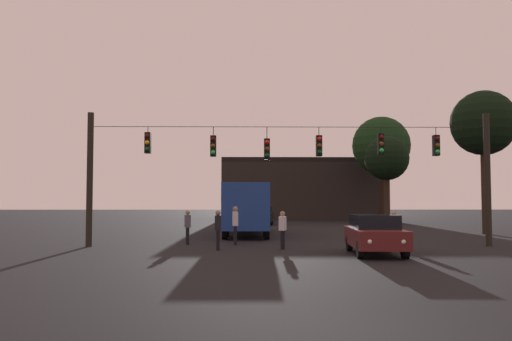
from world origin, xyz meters
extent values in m
plane|color=black|center=(0.00, 24.50, 0.00)|extent=(168.00, 168.00, 0.00)
cylinder|color=black|center=(-9.04, 16.25, 3.02)|extent=(0.28, 0.28, 6.05)
cylinder|color=black|center=(9.04, 16.25, 3.02)|extent=(0.28, 0.28, 6.05)
cylinder|color=black|center=(0.00, 16.25, 5.41)|extent=(18.08, 0.02, 0.02)
cylinder|color=black|center=(-6.45, 16.25, 5.28)|extent=(0.03, 0.03, 0.25)
cube|color=black|center=(-6.45, 16.25, 4.67)|extent=(0.26, 0.32, 0.95)
sphere|color=#510A0A|center=(-6.45, 16.07, 4.97)|extent=(0.20, 0.20, 0.20)
sphere|color=orange|center=(-6.45, 16.07, 4.67)|extent=(0.20, 0.20, 0.20)
sphere|color=#0C4219|center=(-6.45, 16.07, 4.37)|extent=(0.20, 0.20, 0.20)
cylinder|color=black|center=(-3.48, 16.25, 5.21)|extent=(0.03, 0.03, 0.39)
cube|color=black|center=(-3.48, 16.25, 4.53)|extent=(0.26, 0.32, 0.95)
sphere|color=#510A0A|center=(-3.48, 16.07, 4.83)|extent=(0.20, 0.20, 0.20)
sphere|color=#5B3D0C|center=(-3.48, 16.07, 4.53)|extent=(0.20, 0.20, 0.20)
sphere|color=#1EE04C|center=(-3.48, 16.07, 4.23)|extent=(0.20, 0.20, 0.20)
cylinder|color=black|center=(-1.04, 16.25, 5.14)|extent=(0.03, 0.03, 0.53)
cube|color=black|center=(-1.04, 16.25, 4.40)|extent=(0.26, 0.32, 0.95)
sphere|color=red|center=(-1.04, 16.07, 4.70)|extent=(0.20, 0.20, 0.20)
sphere|color=#5B3D0C|center=(-1.04, 16.07, 4.40)|extent=(0.20, 0.20, 0.20)
sphere|color=#0C4219|center=(-1.04, 16.07, 4.10)|extent=(0.20, 0.20, 0.20)
cylinder|color=black|center=(1.34, 16.25, 5.21)|extent=(0.03, 0.03, 0.38)
cube|color=black|center=(1.34, 16.25, 4.55)|extent=(0.26, 0.32, 0.95)
sphere|color=red|center=(1.34, 16.07, 4.85)|extent=(0.20, 0.20, 0.20)
sphere|color=#5B3D0C|center=(1.34, 16.07, 4.55)|extent=(0.20, 0.20, 0.20)
sphere|color=#0C4219|center=(1.34, 16.07, 4.25)|extent=(0.20, 0.20, 0.20)
cylinder|color=black|center=(4.16, 16.25, 5.26)|extent=(0.03, 0.03, 0.29)
cube|color=black|center=(4.16, 16.25, 4.63)|extent=(0.26, 0.32, 0.95)
sphere|color=#510A0A|center=(4.16, 16.07, 4.93)|extent=(0.20, 0.20, 0.20)
sphere|color=#5B3D0C|center=(4.16, 16.07, 4.63)|extent=(0.20, 0.20, 0.20)
sphere|color=#1EE04C|center=(4.16, 16.07, 4.33)|extent=(0.20, 0.20, 0.20)
cylinder|color=black|center=(6.71, 16.25, 5.23)|extent=(0.03, 0.03, 0.35)
cube|color=black|center=(6.71, 16.25, 4.57)|extent=(0.26, 0.32, 0.95)
sphere|color=#510A0A|center=(6.71, 16.07, 4.87)|extent=(0.20, 0.20, 0.20)
sphere|color=#5B3D0C|center=(6.71, 16.07, 4.57)|extent=(0.20, 0.20, 0.20)
sphere|color=#1EE04C|center=(6.71, 16.07, 4.27)|extent=(0.20, 0.20, 0.20)
cube|color=navy|center=(-1.99, 24.78, 1.75)|extent=(2.54, 11.01, 2.50)
cube|color=black|center=(-1.99, 24.78, 2.36)|extent=(2.58, 10.35, 0.70)
cylinder|color=black|center=(-3.09, 28.74, 0.50)|extent=(0.28, 1.00, 1.00)
cylinder|color=black|center=(-0.87, 28.74, 0.50)|extent=(0.28, 1.00, 1.00)
cylinder|color=black|center=(-3.11, 22.58, 0.50)|extent=(0.28, 1.00, 1.00)
cylinder|color=black|center=(-0.89, 22.58, 0.50)|extent=(0.28, 1.00, 1.00)
cylinder|color=black|center=(-3.12, 20.60, 0.50)|extent=(0.28, 1.00, 1.00)
cylinder|color=black|center=(-0.90, 20.60, 0.50)|extent=(0.28, 1.00, 1.00)
cube|color=beige|center=(-1.98, 28.08, 2.36)|extent=(2.56, 0.81, 0.56)
cube|color=beige|center=(-2.00, 22.03, 2.36)|extent=(2.56, 0.81, 0.56)
cube|color=#511919|center=(2.95, 12.43, 0.66)|extent=(2.02, 4.39, 0.68)
cube|color=black|center=(2.96, 12.58, 1.26)|extent=(1.70, 2.40, 0.52)
cylinder|color=black|center=(3.66, 10.97, 0.32)|extent=(0.25, 0.65, 0.64)
cylinder|color=black|center=(2.09, 11.05, 0.32)|extent=(0.25, 0.65, 0.64)
cylinder|color=black|center=(3.81, 13.81, 0.32)|extent=(0.25, 0.65, 0.64)
cylinder|color=black|center=(2.24, 13.89, 0.32)|extent=(0.25, 0.65, 0.64)
sphere|color=white|center=(3.41, 10.30, 0.66)|extent=(0.18, 0.18, 0.18)
sphere|color=white|center=(2.26, 10.36, 0.66)|extent=(0.18, 0.18, 0.18)
cube|color=black|center=(-0.66, 37.59, 0.66)|extent=(2.12, 4.42, 0.68)
cube|color=black|center=(-0.68, 37.44, 1.26)|extent=(1.76, 2.44, 0.52)
cylinder|color=black|center=(-1.34, 39.06, 0.32)|extent=(0.27, 0.65, 0.64)
cylinder|color=black|center=(0.23, 38.94, 0.32)|extent=(0.27, 0.65, 0.64)
cylinder|color=black|center=(-1.56, 36.23, 0.32)|extent=(0.27, 0.65, 0.64)
cylinder|color=black|center=(0.02, 36.11, 0.32)|extent=(0.27, 0.65, 0.64)
sphere|color=white|center=(-1.08, 39.73, 0.66)|extent=(0.18, 0.18, 0.18)
sphere|color=white|center=(0.07, 39.64, 0.66)|extent=(0.18, 0.18, 0.18)
cylinder|color=black|center=(-4.70, 17.11, 0.40)|extent=(0.14, 0.14, 0.80)
cylinder|color=black|center=(-4.75, 17.26, 0.40)|extent=(0.14, 0.14, 0.80)
cube|color=#4C4C56|center=(-4.72, 17.19, 1.10)|extent=(0.33, 0.41, 0.60)
sphere|color=#8C6B51|center=(-4.72, 17.19, 1.50)|extent=(0.22, 0.22, 0.22)
cylinder|color=black|center=(4.46, 15.29, 0.39)|extent=(0.14, 0.14, 0.78)
cylinder|color=black|center=(4.51, 15.45, 0.39)|extent=(0.14, 0.14, 0.78)
cube|color=silver|center=(4.48, 15.37, 1.08)|extent=(0.33, 0.41, 0.59)
sphere|color=#8C6B51|center=(4.48, 15.37, 1.48)|extent=(0.21, 0.21, 0.21)
cylinder|color=black|center=(-0.40, 14.86, 0.40)|extent=(0.14, 0.14, 0.80)
cylinder|color=black|center=(-0.46, 14.71, 0.40)|extent=(0.14, 0.14, 0.80)
cube|color=silver|center=(-0.43, 14.79, 1.09)|extent=(0.35, 0.42, 0.60)
sphere|color=#8C6B51|center=(-0.43, 14.79, 1.50)|extent=(0.22, 0.22, 0.22)
cylinder|color=black|center=(-2.48, 16.92, 0.44)|extent=(0.14, 0.14, 0.89)
cylinder|color=black|center=(-2.49, 17.08, 0.44)|extent=(0.14, 0.14, 0.89)
cube|color=silver|center=(-2.49, 17.00, 1.22)|extent=(0.27, 0.38, 0.66)
sphere|color=#8C6B51|center=(-2.49, 17.00, 1.67)|extent=(0.24, 0.24, 0.24)
cylinder|color=black|center=(-3.15, 14.44, 0.41)|extent=(0.14, 0.14, 0.82)
cylinder|color=black|center=(-3.15, 14.28, 0.41)|extent=(0.14, 0.14, 0.82)
cube|color=black|center=(-3.15, 14.36, 1.13)|extent=(0.25, 0.36, 0.62)
sphere|color=#8C6B51|center=(-3.15, 14.36, 1.55)|extent=(0.22, 0.22, 0.22)
cube|color=black|center=(3.91, 51.27, 2.98)|extent=(16.96, 9.59, 5.96)
cube|color=black|center=(3.91, 51.27, 6.21)|extent=(16.96, 9.59, 0.50)
cylinder|color=#2D2116|center=(12.68, 24.71, 2.72)|extent=(0.45, 0.45, 5.45)
sphere|color=black|center=(12.68, 24.71, 6.85)|extent=(4.00, 4.00, 4.00)
cylinder|color=#2D2116|center=(9.97, 37.50, 2.16)|extent=(0.47, 0.47, 4.33)
sphere|color=black|center=(9.97, 37.50, 5.65)|extent=(3.78, 3.78, 3.78)
cylinder|color=black|center=(10.83, 42.78, 2.68)|extent=(0.46, 0.46, 5.35)
sphere|color=black|center=(10.83, 42.78, 7.28)|extent=(5.50, 5.50, 5.50)
camera|label=1|loc=(-1.92, -8.12, 2.09)|focal=37.80mm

